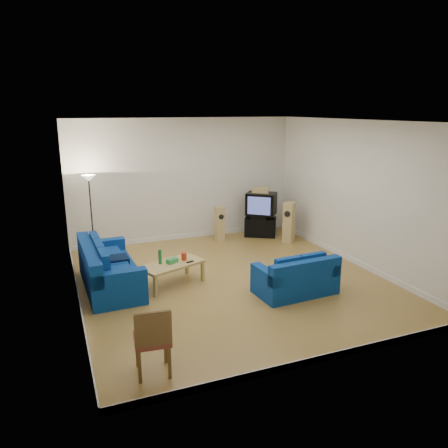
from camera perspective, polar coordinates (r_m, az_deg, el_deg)
name	(u,v)px	position (r m, az deg, el deg)	size (l,w,h in m)	color
room	(232,207)	(8.60, 0.99, 2.22)	(6.01, 6.51, 3.21)	brown
sofa_three_seat	(107,271)	(8.92, -15.05, -6.01)	(1.04, 2.29, 0.87)	navy
sofa_loveseat	(297,280)	(8.45, 9.46, -7.20)	(1.54, 0.92, 0.75)	navy
coffee_table	(172,266)	(8.77, -6.84, -5.43)	(1.39, 1.04, 0.46)	tan
bottle	(160,257)	(8.70, -8.36, -4.28)	(0.07, 0.07, 0.28)	#197233
tissue_box	(172,261)	(8.74, -6.79, -4.79)	(0.23, 0.12, 0.09)	green
red_canister	(184,256)	(8.87, -5.25, -4.24)	(0.11, 0.11, 0.16)	red
remote	(190,262)	(8.76, -4.46, -4.94)	(0.15, 0.05, 0.02)	black
tv_stand	(260,227)	(12.09, 4.76, -0.37)	(0.84, 0.46, 0.51)	black
av_receiver	(259,217)	(11.95, 4.65, 0.98)	(0.44, 0.36, 0.10)	black
television	(261,204)	(11.92, 4.88, 2.66)	(0.96, 0.92, 0.60)	black
centre_speaker	(260,190)	(11.84, 4.77, 4.44)	(0.44, 0.18, 0.16)	tan
speaker_left	(220,224)	(11.58, -0.58, 0.05)	(0.23, 0.29, 0.92)	tan
speaker_right	(289,222)	(11.58, 8.49, 0.26)	(0.40, 0.39, 1.07)	tan
floor_lamp	(89,189)	(10.62, -17.17, 4.33)	(0.33, 0.33, 1.94)	black
dining_chair	(153,338)	(5.92, -9.31, -14.49)	(0.52, 0.52, 0.98)	brown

